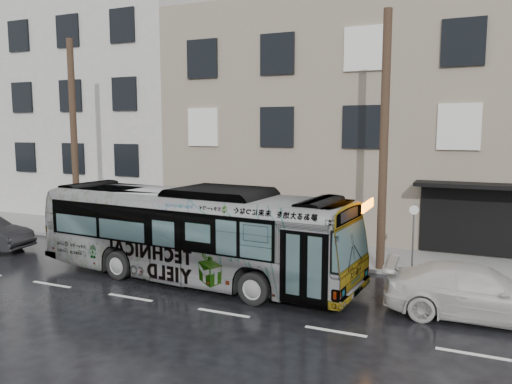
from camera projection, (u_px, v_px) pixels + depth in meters
ground at (175, 276)px, 17.49m from camera, size 120.00×120.00×0.00m
sidewalk at (236, 244)px, 21.93m from camera, size 90.00×3.60×0.15m
building_taupe at (386, 122)px, 26.34m from camera, size 20.00×12.00×11.00m
building_grey at (71, 89)px, 36.56m from camera, size 26.00×15.00×16.00m
utility_pole_front at (384, 142)px, 17.31m from camera, size 0.30×0.30×9.00m
utility_pole_rear at (74, 139)px, 22.89m from camera, size 0.30×0.30×9.00m
sign_post at (413, 238)px, 17.28m from camera, size 0.06×0.06×2.40m
bus at (192, 233)px, 16.87m from camera, size 11.71×3.66×3.21m
white_sedan at (478, 292)px, 13.49m from camera, size 5.05×2.28×1.44m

